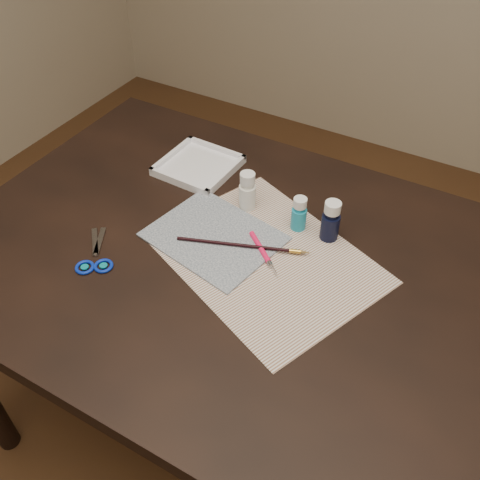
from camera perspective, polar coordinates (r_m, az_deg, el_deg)
The scene contains 11 objects.
ground at distance 1.78m, azimuth 0.00°, elevation -19.35°, with size 3.50×3.50×0.02m, color #422614.
table at distance 1.45m, azimuth 0.00°, elevation -12.32°, with size 1.30×0.90×0.75m, color black.
paper at distance 1.16m, azimuth 2.74°, elevation -1.89°, with size 0.47×0.35×0.00m, color silver.
canvas at distance 1.21m, azimuth -2.79°, elevation 0.39°, with size 0.28×0.22×0.00m, color #152540.
paint_bottle_white at distance 1.26m, azimuth 0.80°, elevation 5.26°, with size 0.04×0.04×0.10m, color white.
paint_bottle_cyan at distance 1.21m, azimuth 6.32°, elevation 2.81°, with size 0.03×0.03×0.09m, color #1D95B6.
paint_bottle_navy at distance 1.19m, azimuth 9.66°, elevation 2.04°, with size 0.04×0.04×0.10m, color black.
paintbrush at distance 1.17m, azimuth 0.41°, elevation -0.59°, with size 0.30×0.01×0.01m, color black, non-canonical shape.
craft_knife at distance 1.16m, azimuth 2.60°, elevation -1.51°, with size 0.15×0.01×0.01m, color #FF1552, non-canonical shape.
scissors at distance 1.21m, azimuth -15.38°, elevation -1.08°, with size 0.16×0.08×0.01m, color silver, non-canonical shape.
palette_tray at distance 1.41m, azimuth -4.46°, elevation 7.95°, with size 0.18×0.18×0.02m, color white.
Camera 1 is at (0.41, -0.72, 1.57)m, focal length 40.00 mm.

